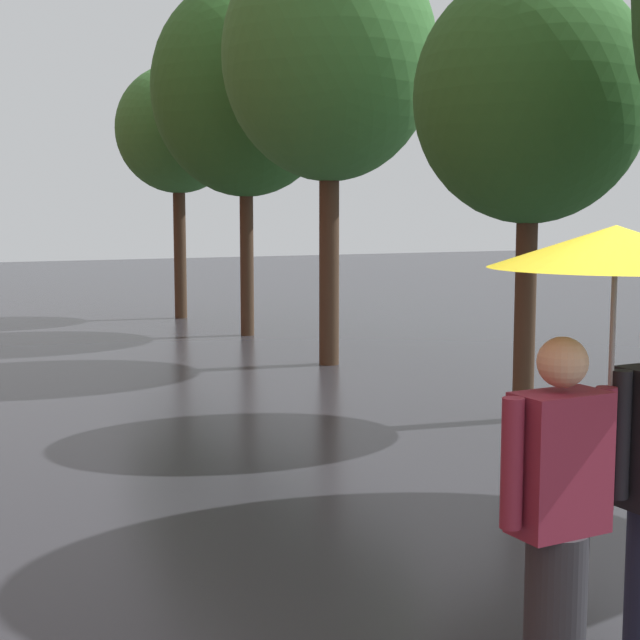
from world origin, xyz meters
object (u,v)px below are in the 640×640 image
object	(u,v)px
street_tree_3	(245,89)
couple_under_umbrella	(613,393)
street_tree_1	(530,99)
street_tree_2	(329,58)
street_tree_4	(178,131)

from	to	relation	value
street_tree_3	couple_under_umbrella	xyz separation A→B (m)	(-3.33, -11.99, -2.84)
street_tree_1	street_tree_3	size ratio (longest dim) A/B	0.75
street_tree_3	street_tree_2	bearing A→B (deg)	-93.28
street_tree_2	couple_under_umbrella	distance (m)	9.56
street_tree_1	street_tree_3	xyz separation A→B (m)	(0.08, 7.48, 0.95)
street_tree_1	street_tree_3	bearing A→B (deg)	89.41
street_tree_2	street_tree_4	distance (m)	6.54
street_tree_2	street_tree_3	bearing A→B (deg)	86.72
street_tree_4	couple_under_umbrella	world-z (taller)	street_tree_4
street_tree_1	street_tree_4	world-z (taller)	street_tree_4
street_tree_2	couple_under_umbrella	bearing A→B (deg)	-110.08
street_tree_2	couple_under_umbrella	world-z (taller)	street_tree_2
street_tree_1	street_tree_2	xyz separation A→B (m)	(-0.12, 4.05, 0.97)
street_tree_3	couple_under_umbrella	world-z (taller)	street_tree_3
street_tree_2	street_tree_4	bearing A→B (deg)	89.68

